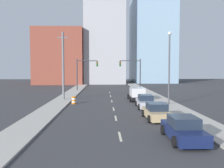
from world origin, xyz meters
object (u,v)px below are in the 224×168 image
Objects in this scene: sedan_tan at (157,112)px; sedan_silver at (145,102)px; street_lamp at (169,63)px; traffic_signal_left at (83,70)px; box_truck_black at (137,94)px; sedan_navy at (183,129)px; traffic_signal_right at (134,70)px; traffic_barrel at (74,100)px; utility_pole_left_mid at (63,65)px.

sedan_silver reaches higher than sedan_tan.
street_lamp is 10.48m from sedan_tan.
traffic_signal_left is 1.17× the size of box_truck_black.
sedan_navy is at bearing -88.13° from sedan_silver.
sedan_silver is 0.82× the size of box_truck_black.
traffic_signal_right is 1.45× the size of sedan_tan.
box_truck_black reaches higher than traffic_barrel.
street_lamp is 7.19m from box_truck_black.
sedan_silver is at bearing -34.30° from utility_pole_left_mid.
box_truck_black is at bearing -60.75° from traffic_signal_left.
utility_pole_left_mid reaches higher than sedan_navy.
utility_pole_left_mid is 2.13× the size of sedan_silver.
street_lamp is 1.99× the size of sedan_silver.
sedan_tan is (8.63, -10.10, 0.20)m from traffic_barrel.
utility_pole_left_mid is 14.88m from street_lamp.
utility_pole_left_mid reaches higher than sedan_silver.
box_truck_black is (0.02, 13.43, 0.21)m from sedan_tan.
sedan_tan is 0.81× the size of box_truck_black.
traffic_signal_left is 1.00× the size of traffic_signal_right.
sedan_tan is 13.43m from box_truck_black.
street_lamp reaches higher than sedan_tan.
sedan_tan is at bearing 92.81° from sedan_navy.
traffic_barrel is at bearing -158.58° from box_truck_black.
box_truck_black is at bearing 21.04° from traffic_barrel.
sedan_navy is at bearing -88.76° from box_truck_black.
sedan_tan is at bearing -111.07° from street_lamp.
utility_pole_left_mid is at bearing 118.01° from sedan_navy.
box_truck_black is (8.65, 3.33, 0.41)m from traffic_barrel.
box_truck_black is at bearing 91.67° from sedan_silver.
traffic_signal_left is 10.67m from traffic_signal_right.
box_truck_black is at bearing -2.81° from utility_pole_left_mid.
traffic_signal_left is at bearing 120.86° from street_lamp.
street_lamp is 16.32m from sedan_navy.
traffic_signal_right reaches higher than sedan_navy.
street_lamp is 2.01× the size of sedan_tan.
traffic_barrel is (0.45, -19.58, -3.77)m from traffic_signal_left.
sedan_navy reaches higher than traffic_barrel.
street_lamp is at bearing 67.23° from sedan_tan.
traffic_barrel is 9.27m from box_truck_black.
sedan_silver is at bearing -93.69° from traffic_signal_right.
utility_pole_left_mid is at bearing 146.65° from sedan_silver.
utility_pole_left_mid reaches higher than traffic_signal_left.
traffic_signal_right is 0.72× the size of street_lamp.
traffic_barrel is at bearing -63.19° from utility_pole_left_mid.
street_lamp is at bearing 33.99° from sedan_silver.
sedan_navy is 20.00m from box_truck_black.
traffic_signal_right is 36.44m from sedan_navy.
traffic_signal_left reaches higher than traffic_barrel.
box_truck_black is at bearing 88.22° from sedan_tan.
traffic_signal_left reaches higher than sedan_navy.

